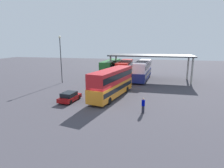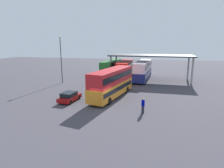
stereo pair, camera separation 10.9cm
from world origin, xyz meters
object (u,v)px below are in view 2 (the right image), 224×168
(double_decker_near_canopy, at_px, (111,68))
(double_decker_mid_row, at_px, (125,69))
(pedestrian_waiting, at_px, (143,105))
(double_decker_main, at_px, (112,82))
(parked_hatchback, at_px, (70,97))
(lamppost_tall, at_px, (61,55))
(double_decker_far_right, at_px, (143,70))

(double_decker_near_canopy, relative_size, double_decker_mid_row, 0.95)
(double_decker_near_canopy, distance_m, pedestrian_waiting, 23.30)
(double_decker_main, xyz_separation_m, double_decker_near_canopy, (-3.87, 15.81, -0.11))
(double_decker_main, bearing_deg, parked_hatchback, 135.35)
(lamppost_tall, bearing_deg, double_decker_near_canopy, 44.50)
(double_decker_far_right, xyz_separation_m, pedestrian_waiting, (1.40, -20.17, -1.34))
(double_decker_main, xyz_separation_m, pedestrian_waiting, (5.01, -5.69, -1.39))
(double_decker_mid_row, xyz_separation_m, lamppost_tall, (-11.92, -6.26, 3.47))
(double_decker_main, height_order, lamppost_tall, lamppost_tall)
(double_decker_mid_row, bearing_deg, double_decker_main, 179.76)
(double_decker_far_right, bearing_deg, lamppost_tall, 117.91)
(double_decker_near_canopy, xyz_separation_m, pedestrian_waiting, (8.88, -21.50, -1.29))
(double_decker_main, bearing_deg, double_decker_near_canopy, 25.50)
(double_decker_mid_row, bearing_deg, lamppost_tall, 116.34)
(lamppost_tall, bearing_deg, double_decker_main, -32.05)
(double_decker_far_right, bearing_deg, double_decker_mid_row, 103.16)
(double_decker_main, relative_size, lamppost_tall, 1.21)
(double_decker_mid_row, relative_size, lamppost_tall, 1.21)
(double_decker_main, bearing_deg, lamppost_tall, 69.68)
(parked_hatchback, height_order, pedestrian_waiting, pedestrian_waiting)
(double_decker_mid_row, relative_size, double_decker_far_right, 0.96)
(double_decker_far_right, bearing_deg, parked_hatchback, 158.17)
(double_decker_main, height_order, double_decker_mid_row, double_decker_main)
(double_decker_main, relative_size, double_decker_mid_row, 1.00)
(parked_hatchback, height_order, double_decker_near_canopy, double_decker_near_canopy)
(double_decker_mid_row, relative_size, pedestrian_waiting, 6.18)
(lamppost_tall, bearing_deg, pedestrian_waiting, -37.75)
(double_decker_near_canopy, height_order, pedestrian_waiting, double_decker_near_canopy)
(parked_hatchback, relative_size, double_decker_mid_row, 0.35)
(double_decker_mid_row, bearing_deg, parked_hatchback, 162.56)
(double_decker_near_canopy, bearing_deg, parked_hatchback, 177.57)
(lamppost_tall, distance_m, pedestrian_waiting, 22.29)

